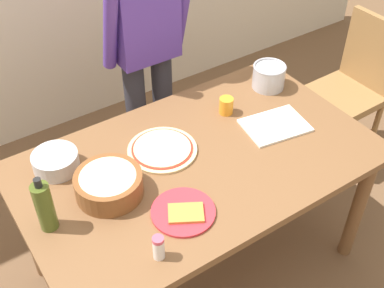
{
  "coord_description": "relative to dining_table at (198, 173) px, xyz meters",
  "views": [
    {
      "loc": [
        -0.93,
        -1.34,
        2.25
      ],
      "look_at": [
        0.0,
        0.05,
        0.81
      ],
      "focal_mm": 46.24,
      "sensor_mm": 36.0,
      "label": 1
    }
  ],
  "objects": [
    {
      "name": "ground",
      "position": [
        0.0,
        0.0,
        -0.67
      ],
      "size": [
        8.0,
        8.0,
        0.0
      ],
      "primitive_type": "plane",
      "color": "brown"
    },
    {
      "name": "dining_table",
      "position": [
        0.0,
        0.0,
        0.0
      ],
      "size": [
        1.6,
        0.96,
        0.76
      ],
      "color": "brown",
      "rests_on": "ground"
    },
    {
      "name": "person_cook",
      "position": [
        0.17,
        0.76,
        0.27
      ],
      "size": [
        0.49,
        0.25,
        1.62
      ],
      "color": "#2D2D38",
      "rests_on": "ground"
    },
    {
      "name": "chair_wooden_right",
      "position": [
        1.32,
        0.23,
        -0.13
      ],
      "size": [
        0.41,
        0.41,
        0.95
      ],
      "color": "olive",
      "rests_on": "ground"
    },
    {
      "name": "pizza_raw_on_board",
      "position": [
        -0.11,
        0.13,
        0.1
      ],
      "size": [
        0.32,
        0.32,
        0.02
      ],
      "color": "beige",
      "rests_on": "dining_table"
    },
    {
      "name": "plate_with_slice",
      "position": [
        -0.23,
        -0.23,
        0.1
      ],
      "size": [
        0.26,
        0.26,
        0.02
      ],
      "color": "red",
      "rests_on": "dining_table"
    },
    {
      "name": "popcorn_bowl",
      "position": [
        -0.42,
        0.03,
        0.15
      ],
      "size": [
        0.28,
        0.28,
        0.11
      ],
      "color": "brown",
      "rests_on": "dining_table"
    },
    {
      "name": "mixing_bowl_steel",
      "position": [
        -0.55,
        0.29,
        0.13
      ],
      "size": [
        0.2,
        0.2,
        0.08
      ],
      "color": "#B7B7BC",
      "rests_on": "dining_table"
    },
    {
      "name": "olive_oil_bottle",
      "position": [
        -0.7,
        -0.0,
        0.2
      ],
      "size": [
        0.07,
        0.07,
        0.26
      ],
      "color": "#47561E",
      "rests_on": "dining_table"
    },
    {
      "name": "steel_pot",
      "position": [
        0.63,
        0.26,
        0.16
      ],
      "size": [
        0.17,
        0.17,
        0.13
      ],
      "color": "#B7B7BC",
      "rests_on": "dining_table"
    },
    {
      "name": "cup_orange",
      "position": [
        0.31,
        0.2,
        0.13
      ],
      "size": [
        0.07,
        0.07,
        0.08
      ],
      "primitive_type": "cylinder",
      "color": "orange",
      "rests_on": "dining_table"
    },
    {
      "name": "salt_shaker",
      "position": [
        -0.42,
        -0.36,
        0.14
      ],
      "size": [
        0.04,
        0.04,
        0.11
      ],
      "color": "white",
      "rests_on": "dining_table"
    },
    {
      "name": "cutting_board_white",
      "position": [
        0.44,
        -0.02,
        0.1
      ],
      "size": [
        0.33,
        0.27,
        0.01
      ],
      "primitive_type": "cube",
      "rotation": [
        0.0,
        0.0,
        -0.16
      ],
      "color": "white",
      "rests_on": "dining_table"
    }
  ]
}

